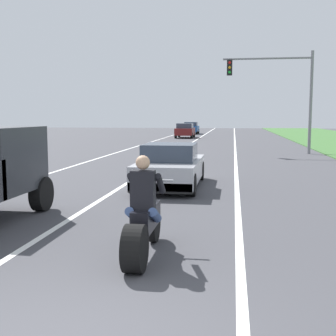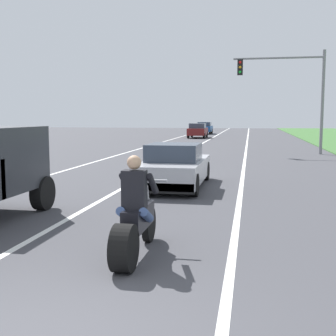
{
  "view_description": "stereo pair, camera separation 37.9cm",
  "coord_description": "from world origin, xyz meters",
  "px_view_note": "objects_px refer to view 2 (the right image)",
  "views": [
    {
      "loc": [
        1.66,
        -3.5,
        2.21
      ],
      "look_at": [
        0.15,
        6.59,
        1.0
      ],
      "focal_mm": 46.72,
      "sensor_mm": 36.0,
      "label": 1
    },
    {
      "loc": [
        2.04,
        -3.44,
        2.21
      ],
      "look_at": [
        0.15,
        6.59,
        1.0
      ],
      "focal_mm": 46.72,
      "sensor_mm": 36.0,
      "label": 2
    }
  ],
  "objects_px": {
    "motorcycle_with_rider": "(135,221)",
    "traffic_light_mast_near": "(294,85)",
    "distant_car_far_ahead": "(198,130)",
    "sports_car_silver": "(175,167)",
    "distant_car_further_ahead": "(205,128)"
  },
  "relations": [
    {
      "from": "sports_car_silver",
      "to": "traffic_light_mast_near",
      "type": "xyz_separation_m",
      "value": [
        4.74,
        13.37,
        3.41
      ]
    },
    {
      "from": "sports_car_silver",
      "to": "motorcycle_with_rider",
      "type": "bearing_deg",
      "value": -85.3
    },
    {
      "from": "motorcycle_with_rider",
      "to": "traffic_light_mast_near",
      "type": "distance_m",
      "value": 21.06
    },
    {
      "from": "motorcycle_with_rider",
      "to": "distant_car_far_ahead",
      "type": "bearing_deg",
      "value": 95.33
    },
    {
      "from": "sports_car_silver",
      "to": "distant_car_further_ahead",
      "type": "distance_m",
      "value": 42.09
    },
    {
      "from": "motorcycle_with_rider",
      "to": "traffic_light_mast_near",
      "type": "bearing_deg",
      "value": 78.45
    },
    {
      "from": "distant_car_far_ahead",
      "to": "distant_car_further_ahead",
      "type": "relative_size",
      "value": 1.0
    },
    {
      "from": "traffic_light_mast_near",
      "to": "motorcycle_with_rider",
      "type": "bearing_deg",
      "value": -101.55
    },
    {
      "from": "traffic_light_mast_near",
      "to": "sports_car_silver",
      "type": "bearing_deg",
      "value": -109.51
    },
    {
      "from": "traffic_light_mast_near",
      "to": "distant_car_far_ahead",
      "type": "height_order",
      "value": "traffic_light_mast_near"
    },
    {
      "from": "traffic_light_mast_near",
      "to": "distant_car_further_ahead",
      "type": "distance_m",
      "value": 29.89
    },
    {
      "from": "traffic_light_mast_near",
      "to": "distant_car_further_ahead",
      "type": "relative_size",
      "value": 1.5
    },
    {
      "from": "traffic_light_mast_near",
      "to": "distant_car_far_ahead",
      "type": "distance_m",
      "value": 20.15
    },
    {
      "from": "sports_car_silver",
      "to": "distant_car_further_ahead",
      "type": "relative_size",
      "value": 1.08
    },
    {
      "from": "distant_car_far_ahead",
      "to": "distant_car_further_ahead",
      "type": "bearing_deg",
      "value": 91.95
    }
  ]
}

